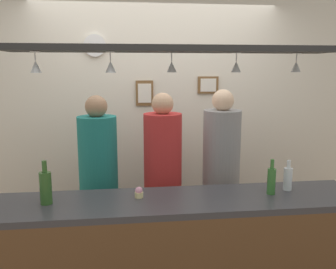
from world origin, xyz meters
The scene contains 18 objects.
back_wall centered at (0.00, 1.10, 1.30)m, with size 4.40×0.06×2.60m, color silver.
bar_counter centered at (0.00, -0.50, 0.65)m, with size 2.70×0.55×0.95m.
overhead_glass_rack centered at (0.00, -0.30, 1.98)m, with size 2.20×0.36×0.04m, color black.
hanging_wineglass_far_left centered at (-0.89, -0.37, 1.87)m, with size 0.07×0.07×0.13m.
hanging_wineglass_left centered at (-0.43, -0.36, 1.87)m, with size 0.07×0.07×0.13m.
hanging_wineglass_center_left centered at (-0.02, -0.25, 1.87)m, with size 0.07×0.07×0.13m.
hanging_wineglass_center centered at (0.42, -0.29, 1.87)m, with size 0.07×0.07×0.13m.
hanging_wineglass_center_right centered at (0.87, -0.26, 1.87)m, with size 0.07×0.07×0.13m.
person_left_teal_shirt centered at (-0.58, 0.41, 0.98)m, with size 0.34×0.34×1.63m.
person_middle_red_shirt centered at (-0.01, 0.41, 0.99)m, with size 0.34×0.34×1.64m.
person_right_grey_shirt centered at (0.53, 0.41, 1.01)m, with size 0.34×0.34×1.67m.
bottle_beer_green_import centered at (0.70, -0.33, 1.06)m, with size 0.06×0.06×0.26m.
bottle_soda_clear centered at (0.86, -0.27, 1.04)m, with size 0.06×0.06×0.23m.
bottle_champagne_green centered at (-0.88, -0.33, 1.07)m, with size 0.08×0.08×0.30m.
cupcake centered at (-0.26, -0.29, 0.99)m, with size 0.06×0.06×0.08m.
picture_frame_upper_small centered at (0.55, 1.06, 1.68)m, with size 0.22×0.02×0.18m.
picture_frame_crest centered at (-0.13, 1.06, 1.60)m, with size 0.18×0.02×0.26m.
wall_clock centered at (-0.62, 1.05, 2.08)m, with size 0.22×0.22×0.03m, color white.
Camera 1 is at (-0.36, -2.77, 1.86)m, focal length 39.22 mm.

